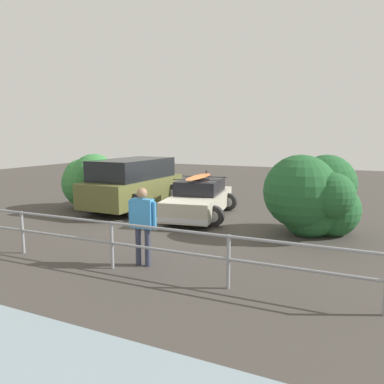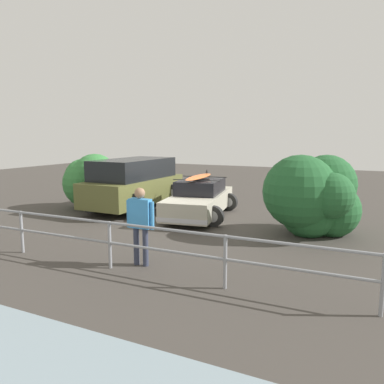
% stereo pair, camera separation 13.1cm
% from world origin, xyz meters
% --- Properties ---
extents(ground_plane, '(44.00, 44.00, 0.02)m').
position_xyz_m(ground_plane, '(0.00, 0.00, -0.01)').
color(ground_plane, '#423D38').
rests_on(ground_plane, ground).
extents(sedan_car, '(2.69, 4.46, 1.57)m').
position_xyz_m(sedan_car, '(-0.46, -0.69, 0.62)').
color(sedan_car, '#B7B29E').
rests_on(sedan_car, ground).
extents(suv_car, '(2.83, 4.66, 1.93)m').
position_xyz_m(suv_car, '(2.38, -0.81, 1.00)').
color(suv_car, brown).
rests_on(suv_car, ground).
extents(person_bystander, '(0.67, 0.23, 1.72)m').
position_xyz_m(person_bystander, '(-1.39, 4.46, 1.04)').
color(person_bystander, '#33384C').
rests_on(person_bystander, ground).
extents(railing_fence, '(10.50, 0.27, 1.03)m').
position_xyz_m(railing_fence, '(-0.89, 4.90, 0.71)').
color(railing_fence, gray).
rests_on(railing_fence, ground).
extents(bush_near_left, '(2.63, 2.79, 2.41)m').
position_xyz_m(bush_near_left, '(-4.46, 0.08, 1.08)').
color(bush_near_left, '#4C3828').
rests_on(bush_near_left, ground).
extents(bush_near_right, '(2.17, 1.96, 2.13)m').
position_xyz_m(bush_near_right, '(4.05, -0.27, 1.13)').
color(bush_near_right, '#4C3828').
rests_on(bush_near_right, ground).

